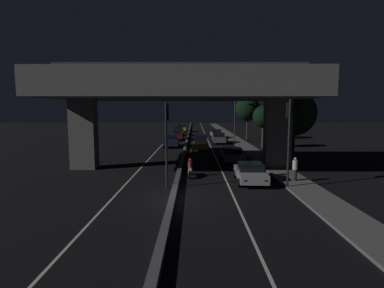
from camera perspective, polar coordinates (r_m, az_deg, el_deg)
ground_plane at (r=16.90m, az=-3.61°, el=-10.39°), size 200.00×200.00×0.00m
lane_line_left_inner at (r=51.57m, az=-4.66°, el=0.99°), size 0.12×126.00×0.00m
lane_line_right_inner at (r=51.42m, az=2.91°, el=0.98°), size 0.12×126.00×0.00m
median_divider at (r=51.37m, az=-0.88°, el=1.14°), size 0.34×126.00×0.29m
sidewalk_right at (r=44.92m, az=9.20°, el=0.20°), size 2.18×126.00×0.13m
elevated_overpass at (r=24.90m, az=-2.30°, el=10.38°), size 20.88×10.40×8.75m
traffic_light_left_of_median at (r=18.66m, az=-4.92°, el=2.70°), size 0.30×0.49×5.41m
traffic_light_right_of_median at (r=19.48m, az=17.97°, el=2.86°), size 0.30×0.49×5.57m
street_lamp at (r=46.66m, az=7.84°, el=6.67°), size 2.25×0.32×8.75m
car_silver_lead at (r=20.80m, az=11.03°, el=-5.34°), size 2.05×4.19×1.37m
car_grey_second at (r=28.75m, az=7.64°, el=-2.00°), size 2.10×4.22×1.37m
car_taxi_yellow_third at (r=36.39m, az=1.65°, el=0.32°), size 1.99×4.06×1.91m
car_grey_fourth at (r=44.37m, az=5.09°, el=1.14°), size 2.00×4.24×1.58m
car_silver_fifth at (r=52.42m, az=4.62°, el=1.94°), size 2.00×4.51×1.56m
car_dark_blue_lead_oncoming at (r=40.18m, az=-3.96°, el=0.61°), size 2.14×4.67×1.59m
car_dark_red_second_oncoming at (r=49.49m, az=-2.78°, el=1.70°), size 1.92×4.36×1.55m
car_taxi_yellow_third_oncoming at (r=57.61m, az=-2.53°, el=2.52°), size 1.91×4.51×1.78m
car_taxi_yellow_fourth_oncoming at (r=67.69m, az=-2.01°, el=3.09°), size 2.15×4.43×1.77m
motorcycle_white_filtering_near at (r=22.08m, az=-0.35°, el=-4.78°), size 0.34×1.98×1.38m
pedestrian_on_sidewalk at (r=21.54m, az=19.02°, el=-4.53°), size 0.36×0.36×1.58m
roadside_tree_kerbside_near at (r=29.75m, az=18.74°, el=5.53°), size 4.27×4.27×6.74m
roadside_tree_kerbside_mid at (r=39.50m, az=13.52°, el=5.02°), size 2.85×2.85×5.52m
roadside_tree_kerbside_far at (r=50.89m, az=10.54°, el=6.64°), size 4.12×4.12×7.24m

